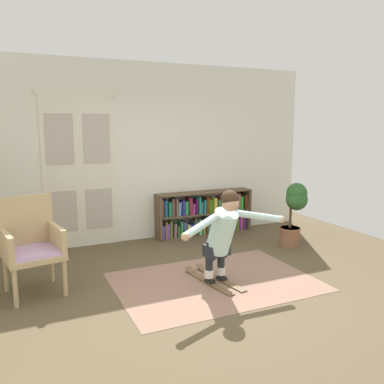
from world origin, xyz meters
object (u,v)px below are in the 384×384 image
at_px(wicker_chair, 31,243).
at_px(person_skier, 223,230).
at_px(bookshelf, 204,215).
at_px(skis_pair, 213,279).
at_px(potted_plant, 295,208).

distance_m(wicker_chair, person_skier, 2.20).
bearing_deg(bookshelf, wicker_chair, -153.95).
bearing_deg(person_skier, skis_pair, 98.98).
bearing_deg(wicker_chair, bookshelf, 26.05).
distance_m(wicker_chair, skis_pair, 2.19).
distance_m(potted_plant, person_skier, 2.02).
height_order(skis_pair, person_skier, person_skier).
height_order(potted_plant, person_skier, person_skier).
distance_m(potted_plant, skis_pair, 2.06).
bearing_deg(bookshelf, skis_pair, -112.86).
bearing_deg(wicker_chair, person_skier, -20.41).
xyz_separation_m(wicker_chair, potted_plant, (3.85, 0.17, 0.04)).
xyz_separation_m(bookshelf, skis_pair, (-0.84, -1.99, -0.33)).
height_order(wicker_chair, potted_plant, wicker_chair).
distance_m(bookshelf, potted_plant, 1.60).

